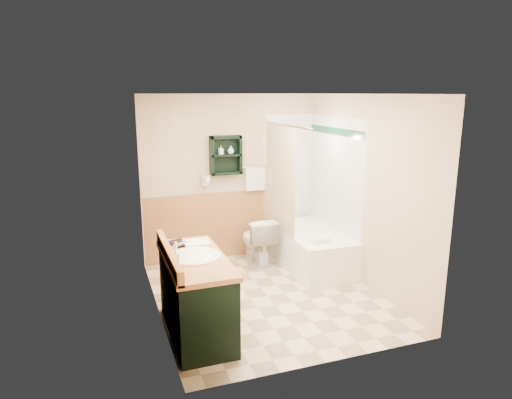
% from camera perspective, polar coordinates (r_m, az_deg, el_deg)
% --- Properties ---
extents(floor, '(3.00, 3.00, 0.00)m').
position_cam_1_polar(floor, '(5.68, 1.42, -11.93)').
color(floor, beige).
rests_on(floor, ground).
extents(back_wall, '(2.60, 0.04, 2.40)m').
position_cam_1_polar(back_wall, '(6.69, -3.20, 2.75)').
color(back_wall, beige).
rests_on(back_wall, ground).
extents(left_wall, '(0.04, 3.00, 2.40)m').
position_cam_1_polar(left_wall, '(4.98, -12.84, -1.25)').
color(left_wall, beige).
rests_on(left_wall, ground).
extents(right_wall, '(0.04, 3.00, 2.40)m').
position_cam_1_polar(right_wall, '(5.88, 13.59, 0.93)').
color(right_wall, beige).
rests_on(right_wall, ground).
extents(ceiling, '(2.60, 3.00, 0.04)m').
position_cam_1_polar(ceiling, '(5.14, 1.58, 13.28)').
color(ceiling, white).
rests_on(ceiling, back_wall).
extents(wainscot_left, '(2.98, 2.98, 1.00)m').
position_cam_1_polar(wainscot_left, '(5.19, -12.06, -8.71)').
color(wainscot_left, '#C0814E').
rests_on(wainscot_left, left_wall).
extents(wainscot_back, '(2.58, 2.58, 1.00)m').
position_cam_1_polar(wainscot_back, '(6.82, -3.04, -3.09)').
color(wainscot_back, '#C0814E').
rests_on(wainscot_back, back_wall).
extents(mirror_frame, '(1.30, 1.30, 1.00)m').
position_cam_1_polar(mirror_frame, '(4.38, -11.50, 0.90)').
color(mirror_frame, brown).
rests_on(mirror_frame, left_wall).
extents(mirror_glass, '(1.20, 1.20, 0.90)m').
position_cam_1_polar(mirror_glass, '(4.38, -11.44, 0.91)').
color(mirror_glass, white).
rests_on(mirror_glass, left_wall).
extents(tile_right, '(1.50, 1.50, 2.10)m').
position_cam_1_polar(tile_right, '(6.52, 9.64, 0.95)').
color(tile_right, white).
rests_on(tile_right, right_wall).
extents(tile_back, '(0.95, 0.95, 2.10)m').
position_cam_1_polar(tile_back, '(7.03, 4.96, 1.99)').
color(tile_back, white).
rests_on(tile_back, back_wall).
extents(tile_accent, '(1.50, 1.50, 0.10)m').
position_cam_1_polar(tile_accent, '(6.39, 9.86, 8.41)').
color(tile_accent, '#13452F').
rests_on(tile_accent, right_wall).
extents(wall_shelf, '(0.45, 0.15, 0.55)m').
position_cam_1_polar(wall_shelf, '(6.50, -3.80, 5.55)').
color(wall_shelf, black).
rests_on(wall_shelf, back_wall).
extents(hair_dryer, '(0.10, 0.24, 0.18)m').
position_cam_1_polar(hair_dryer, '(6.51, -6.35, 2.39)').
color(hair_dryer, silver).
rests_on(hair_dryer, back_wall).
extents(towel_bar, '(0.40, 0.06, 0.40)m').
position_cam_1_polar(towel_bar, '(6.71, -0.17, 4.09)').
color(towel_bar, white).
rests_on(towel_bar, back_wall).
extents(curtain_rod, '(0.03, 1.60, 0.03)m').
position_cam_1_polar(curtain_rod, '(6.05, 3.70, 9.27)').
color(curtain_rod, silver).
rests_on(curtain_rod, back_wall).
extents(shower_curtain, '(1.05, 1.05, 1.70)m').
position_cam_1_polar(shower_curtain, '(6.33, 2.96, 1.68)').
color(shower_curtain, beige).
rests_on(shower_curtain, curtain_rod).
extents(vanity, '(0.59, 1.30, 0.82)m').
position_cam_1_polar(vanity, '(4.76, -7.51, -11.80)').
color(vanity, black).
rests_on(vanity, ground).
extents(bathtub, '(0.79, 1.50, 0.53)m').
position_cam_1_polar(bathtub, '(6.51, 6.91, -6.16)').
color(bathtub, white).
rests_on(bathtub, ground).
extents(toilet, '(0.42, 0.72, 0.69)m').
position_cam_1_polar(toilet, '(6.53, 0.09, -5.23)').
color(toilet, white).
rests_on(toilet, ground).
extents(counter_towel, '(0.27, 0.21, 0.04)m').
position_cam_1_polar(counter_towel, '(4.94, -7.41, -5.43)').
color(counter_towel, white).
rests_on(counter_towel, vanity).
extents(vanity_book, '(0.18, 0.08, 0.24)m').
position_cam_1_polar(vanity_book, '(4.91, -10.61, -4.40)').
color(vanity_book, black).
rests_on(vanity_book, vanity).
extents(tub_towel, '(0.24, 0.20, 0.07)m').
position_cam_1_polar(tub_towel, '(5.98, 7.86, -4.96)').
color(tub_towel, white).
rests_on(tub_towel, bathtub).
extents(soap_bottle_a, '(0.08, 0.13, 0.06)m').
position_cam_1_polar(soap_bottle_a, '(6.47, -4.42, 5.90)').
color(soap_bottle_a, white).
rests_on(soap_bottle_a, wall_shelf).
extents(soap_bottle_b, '(0.13, 0.14, 0.09)m').
position_cam_1_polar(soap_bottle_b, '(6.51, -3.18, 6.10)').
color(soap_bottle_b, white).
rests_on(soap_bottle_b, wall_shelf).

